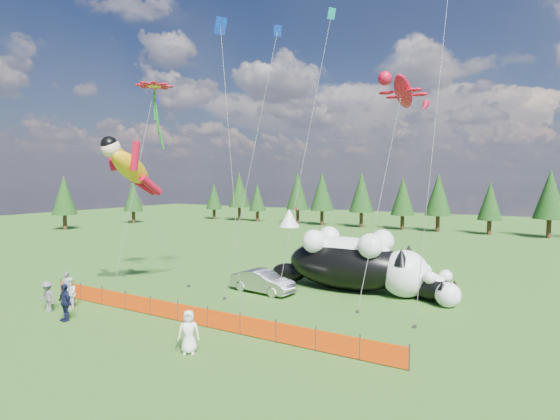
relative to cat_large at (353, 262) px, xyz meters
The scene contains 18 objects.
ground 9.28m from the cat_large, 120.89° to the right, with size 160.00×160.00×0.00m, color #0C3609.
safety_fence 11.84m from the cat_large, 113.35° to the right, with size 22.06×0.06×1.10m.
tree_line 37.56m from the cat_large, 97.13° to the left, with size 90.00×4.00×8.00m, color black, non-canonical shape.
festival_tents 32.84m from the cat_large, 78.86° to the left, with size 50.00×3.20×2.80m, color white, non-canonical shape.
cat_large is the anchor object (origin of this frame).
cat_small 5.02m from the cat_large, ahead, with size 4.57×4.16×1.99m.
car 6.20m from the cat_large, 143.80° to the right, with size 1.56×4.46×1.47m, color #B5B6BA.
spectator_a 18.22m from the cat_large, 141.26° to the right, with size 0.67×0.44×1.82m, color #5E5E63.
spectator_b 17.60m from the cat_large, 135.73° to the right, with size 0.88×0.52×1.81m, color white.
spectator_c 17.51m from the cat_large, 128.34° to the right, with size 1.16×0.59×1.97m, color black.
spectator_d 18.68m from the cat_large, 134.59° to the right, with size 1.13×0.59×1.76m, color #5E5E63.
spectator_e 13.94m from the cat_large, 99.38° to the right, with size 0.91×0.59×1.87m, color white.
superhero_kite 15.71m from the cat_large, 144.59° to the right, with size 5.38×6.26×10.61m.
gecko_kite 12.51m from the cat_large, 61.91° to the left, with size 3.85×12.05×16.01m.
flower_kite 17.51m from the cat_large, 150.83° to the right, with size 3.20×5.77×14.06m.
diamond_kite_a 15.01m from the cat_large, 150.11° to the right, with size 2.07×4.30×17.90m.
diamond_kite_c 16.25m from the cat_large, 113.86° to the right, with size 2.07×1.18×16.23m.
diamond_kite_d 18.15m from the cat_large, 132.30° to the left, with size 1.04×7.71×21.49m.
Camera 1 is at (14.90, -19.75, 7.43)m, focal length 28.00 mm.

